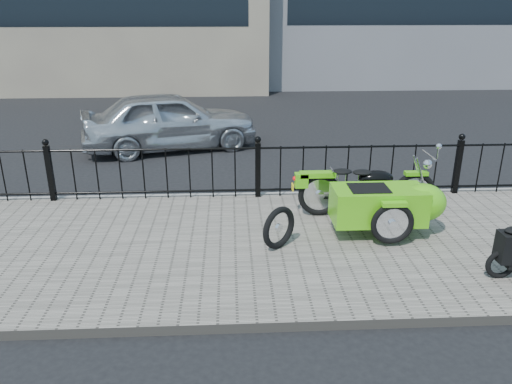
{
  "coord_description": "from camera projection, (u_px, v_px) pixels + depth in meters",
  "views": [
    {
      "loc": [
        -0.45,
        -6.81,
        3.28
      ],
      "look_at": [
        -0.1,
        -0.1,
        0.73
      ],
      "focal_mm": 35.0,
      "sensor_mm": 36.0,
      "label": 1
    }
  ],
  "objects": [
    {
      "name": "ground",
      "position": [
        262.0,
        235.0,
        7.54
      ],
      "size": [
        120.0,
        120.0,
        0.0
      ],
      "primitive_type": "plane",
      "color": "black",
      "rests_on": "ground"
    },
    {
      "name": "sidewalk",
      "position": [
        265.0,
        246.0,
        7.05
      ],
      "size": [
        30.0,
        3.8,
        0.12
      ],
      "primitive_type": "cube",
      "color": "#6A645A",
      "rests_on": "ground"
    },
    {
      "name": "curb",
      "position": [
        257.0,
        196.0,
        8.87
      ],
      "size": [
        30.0,
        0.1,
        0.12
      ],
      "primitive_type": "cube",
      "color": "gray",
      "rests_on": "ground"
    },
    {
      "name": "iron_fence",
      "position": [
        258.0,
        171.0,
        8.55
      ],
      "size": [
        14.11,
        0.11,
        1.08
      ],
      "color": "black",
      "rests_on": "sidewalk"
    },
    {
      "name": "motorcycle_sidecar",
      "position": [
        387.0,
        200.0,
        7.24
      ],
      "size": [
        2.28,
        1.48,
        0.98
      ],
      "color": "black",
      "rests_on": "sidewalk"
    },
    {
      "name": "spare_tire",
      "position": [
        279.0,
        228.0,
        6.77
      ],
      "size": [
        0.5,
        0.47,
        0.6
      ],
      "primitive_type": "torus",
      "rotation": [
        1.57,
        0.0,
        0.74
      ],
      "color": "black",
      "rests_on": "sidewalk"
    },
    {
      "name": "sedan_car",
      "position": [
        170.0,
        120.0,
        11.76
      ],
      "size": [
        4.34,
        2.67,
        1.38
      ],
      "primitive_type": "imported",
      "rotation": [
        0.0,
        0.0,
        1.85
      ],
      "color": "silver",
      "rests_on": "ground"
    }
  ]
}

